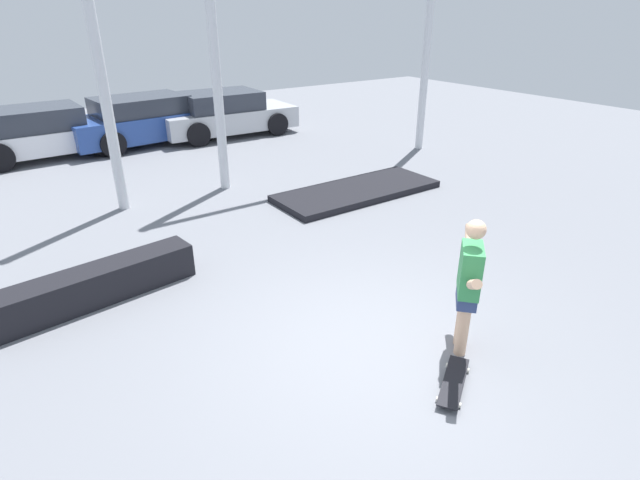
{
  "coord_description": "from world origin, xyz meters",
  "views": [
    {
      "loc": [
        -3.16,
        -3.57,
        3.61
      ],
      "look_at": [
        0.35,
        1.48,
        0.73
      ],
      "focal_mm": 28.0,
      "sensor_mm": 36.0,
      "label": 1
    }
  ],
  "objects_px": {
    "grind_box": "(95,285)",
    "skateboarder": "(469,282)",
    "parked_car_white": "(42,133)",
    "parked_car_blue": "(147,120)",
    "manual_pad": "(357,191)",
    "skateboard": "(454,382)",
    "parked_car_silver": "(225,114)"
  },
  "relations": [
    {
      "from": "parked_car_silver",
      "to": "skateboard",
      "type": "bearing_deg",
      "value": -102.17
    },
    {
      "from": "grind_box",
      "to": "parked_car_white",
      "type": "relative_size",
      "value": 0.68
    },
    {
      "from": "skateboard",
      "to": "parked_car_silver",
      "type": "distance_m",
      "value": 12.12
    },
    {
      "from": "manual_pad",
      "to": "parked_car_blue",
      "type": "xyz_separation_m",
      "value": [
        -2.22,
        6.94,
        0.59
      ]
    },
    {
      "from": "skateboarder",
      "to": "skateboard",
      "type": "distance_m",
      "value": 1.07
    },
    {
      "from": "skateboarder",
      "to": "skateboard",
      "type": "xyz_separation_m",
      "value": [
        -0.56,
        -0.4,
        -0.82
      ]
    },
    {
      "from": "skateboard",
      "to": "grind_box",
      "type": "bearing_deg",
      "value": 91.92
    },
    {
      "from": "parked_car_white",
      "to": "skateboarder",
      "type": "bearing_deg",
      "value": -79.71
    },
    {
      "from": "parked_car_silver",
      "to": "parked_car_white",
      "type": "bearing_deg",
      "value": 176.52
    },
    {
      "from": "skateboard",
      "to": "parked_car_blue",
      "type": "relative_size",
      "value": 0.18
    },
    {
      "from": "manual_pad",
      "to": "parked_car_white",
      "type": "height_order",
      "value": "parked_car_white"
    },
    {
      "from": "skateboarder",
      "to": "parked_car_white",
      "type": "height_order",
      "value": "skateboarder"
    },
    {
      "from": "skateboard",
      "to": "parked_car_white",
      "type": "distance_m",
      "value": 12.4
    },
    {
      "from": "grind_box",
      "to": "parked_car_blue",
      "type": "relative_size",
      "value": 0.59
    },
    {
      "from": "manual_pad",
      "to": "skateboarder",
      "type": "bearing_deg",
      "value": -115.8
    },
    {
      "from": "skateboarder",
      "to": "parked_car_blue",
      "type": "bearing_deg",
      "value": 46.83
    },
    {
      "from": "skateboarder",
      "to": "skateboard",
      "type": "height_order",
      "value": "skateboarder"
    },
    {
      "from": "skateboard",
      "to": "manual_pad",
      "type": "relative_size",
      "value": 0.23
    },
    {
      "from": "manual_pad",
      "to": "parked_car_blue",
      "type": "bearing_deg",
      "value": 107.74
    },
    {
      "from": "skateboard",
      "to": "parked_car_blue",
      "type": "height_order",
      "value": "parked_car_blue"
    },
    {
      "from": "skateboard",
      "to": "parked_car_silver",
      "type": "bearing_deg",
      "value": 43.67
    },
    {
      "from": "manual_pad",
      "to": "parked_car_silver",
      "type": "height_order",
      "value": "parked_car_silver"
    },
    {
      "from": "parked_car_blue",
      "to": "manual_pad",
      "type": "bearing_deg",
      "value": -77.65
    },
    {
      "from": "skateboard",
      "to": "manual_pad",
      "type": "bearing_deg",
      "value": 28.76
    },
    {
      "from": "grind_box",
      "to": "parked_car_blue",
      "type": "distance_m",
      "value": 8.9
    },
    {
      "from": "grind_box",
      "to": "manual_pad",
      "type": "distance_m",
      "value": 5.69
    },
    {
      "from": "skateboard",
      "to": "parked_car_white",
      "type": "height_order",
      "value": "parked_car_white"
    },
    {
      "from": "grind_box",
      "to": "parked_car_silver",
      "type": "relative_size",
      "value": 0.65
    },
    {
      "from": "grind_box",
      "to": "parked_car_blue",
      "type": "xyz_separation_m",
      "value": [
        3.32,
        8.25,
        0.42
      ]
    },
    {
      "from": "grind_box",
      "to": "skateboarder",
      "type": "bearing_deg",
      "value": -47.46
    },
    {
      "from": "skateboard",
      "to": "parked_car_blue",
      "type": "xyz_separation_m",
      "value": [
        0.66,
        12.15,
        0.59
      ]
    },
    {
      "from": "skateboard",
      "to": "grind_box",
      "type": "distance_m",
      "value": 4.72
    }
  ]
}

